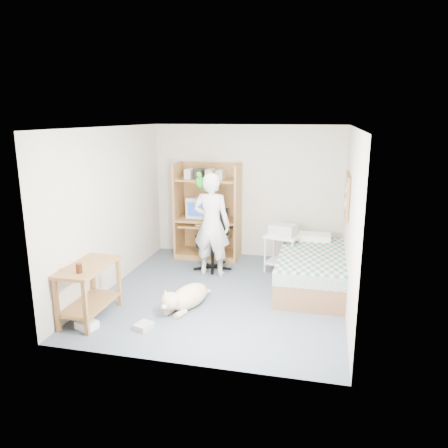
% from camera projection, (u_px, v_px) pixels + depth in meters
% --- Properties ---
extents(floor, '(4.00, 4.00, 0.00)m').
position_uv_depth(floor, '(223.00, 294.00, 6.70)').
color(floor, '#4A5564').
rests_on(floor, ground).
extents(wall_back, '(3.60, 0.02, 2.50)m').
position_uv_depth(wall_back, '(247.00, 192.00, 8.29)').
color(wall_back, beige).
rests_on(wall_back, floor).
extents(wall_right, '(0.02, 4.00, 2.50)m').
position_uv_depth(wall_right, '(350.00, 221.00, 6.00)').
color(wall_right, beige).
rests_on(wall_right, floor).
extents(wall_left, '(0.02, 4.00, 2.50)m').
position_uv_depth(wall_left, '(111.00, 209.00, 6.79)').
color(wall_left, beige).
rests_on(wall_left, floor).
extents(ceiling, '(3.60, 4.00, 0.02)m').
position_uv_depth(ceiling, '(223.00, 127.00, 6.09)').
color(ceiling, white).
rests_on(ceiling, wall_back).
extents(computer_hutch, '(1.20, 0.63, 1.80)m').
position_uv_depth(computer_hutch, '(208.00, 215.00, 8.30)').
color(computer_hutch, olive).
rests_on(computer_hutch, floor).
extents(bed, '(1.02, 2.02, 0.66)m').
position_uv_depth(bed, '(312.00, 269.00, 6.92)').
color(bed, brown).
rests_on(bed, floor).
extents(side_desk, '(0.50, 1.00, 0.75)m').
position_uv_depth(side_desk, '(89.00, 284.00, 5.79)').
color(side_desk, brown).
rests_on(side_desk, floor).
extents(corkboard, '(0.04, 0.94, 0.66)m').
position_uv_depth(corkboard, '(347.00, 195.00, 6.81)').
color(corkboard, brown).
rests_on(corkboard, wall_right).
extents(office_chair, '(0.60, 0.60, 1.06)m').
position_uv_depth(office_chair, '(214.00, 248.00, 7.74)').
color(office_chair, black).
rests_on(office_chair, floor).
extents(person, '(0.68, 0.48, 1.76)m').
position_uv_depth(person, '(212.00, 225.00, 7.32)').
color(person, silver).
rests_on(person, floor).
extents(parrot, '(0.13, 0.23, 0.36)m').
position_uv_depth(parrot, '(200.00, 181.00, 7.20)').
color(parrot, '#128013').
rests_on(parrot, person).
extents(dog, '(0.58, 1.03, 0.40)m').
position_uv_depth(dog, '(186.00, 297.00, 6.14)').
color(dog, beige).
rests_on(dog, floor).
extents(printer_cart, '(0.66, 0.58, 0.67)m').
position_uv_depth(printer_cart, '(283.00, 247.00, 7.55)').
color(printer_cart, white).
rests_on(printer_cart, floor).
extents(printer, '(0.49, 0.42, 0.18)m').
position_uv_depth(printer, '(283.00, 230.00, 7.47)').
color(printer, '#B8B9B4').
rests_on(printer, printer_cart).
extents(crt_monitor, '(0.43, 0.46, 0.39)m').
position_uv_depth(crt_monitor, '(200.00, 207.00, 8.31)').
color(crt_monitor, beige).
rests_on(crt_monitor, computer_hutch).
extents(keyboard, '(0.47, 0.23, 0.03)m').
position_uv_depth(keyboard, '(208.00, 225.00, 8.18)').
color(keyboard, beige).
rests_on(keyboard, computer_hutch).
extents(pencil_cup, '(0.08, 0.08, 0.12)m').
position_uv_depth(pencil_cup, '(225.00, 217.00, 8.14)').
color(pencil_cup, gold).
rests_on(pencil_cup, computer_hutch).
extents(drink_glass, '(0.08, 0.08, 0.12)m').
position_uv_depth(drink_glass, '(79.00, 268.00, 5.44)').
color(drink_glass, '#3B1609').
rests_on(drink_glass, side_desk).
extents(floor_box_a, '(0.30, 0.27, 0.10)m').
position_uv_depth(floor_box_a, '(87.00, 325.00, 5.60)').
color(floor_box_a, white).
rests_on(floor_box_a, floor).
extents(floor_box_b, '(0.24, 0.26, 0.08)m').
position_uv_depth(floor_box_b, '(143.00, 326.00, 5.58)').
color(floor_box_b, '#AFAFAA').
rests_on(floor_box_b, floor).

